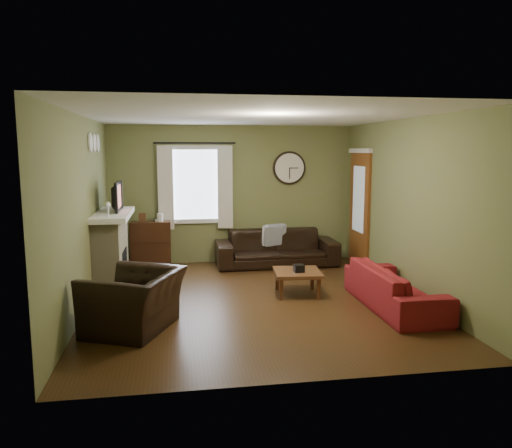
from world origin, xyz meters
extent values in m
cube|color=#3A2410|center=(0.00, 0.00, 0.00)|extent=(4.60, 5.20, 0.00)
cube|color=white|center=(0.00, 0.00, 2.60)|extent=(4.60, 5.20, 0.00)
cube|color=olive|center=(-2.30, 0.00, 1.30)|extent=(0.00, 5.20, 2.60)
cube|color=olive|center=(2.30, 0.00, 1.30)|extent=(0.00, 5.20, 2.60)
cube|color=olive|center=(0.00, 2.60, 1.30)|extent=(4.60, 0.00, 2.60)
cube|color=olive|center=(0.00, -2.60, 1.30)|extent=(4.60, 0.00, 2.60)
cube|color=#C2B386|center=(-2.10, 1.15, 0.55)|extent=(0.40, 1.40, 1.10)
cube|color=black|center=(-1.91, 1.15, 0.30)|extent=(0.04, 0.60, 0.55)
cube|color=white|center=(-2.07, 1.15, 1.14)|extent=(0.58, 1.60, 0.08)
imported|color=black|center=(-2.05, 1.30, 1.35)|extent=(0.08, 0.60, 0.35)
cube|color=#994C3F|center=(-1.97, 1.30, 1.41)|extent=(0.02, 0.62, 0.36)
cylinder|color=white|center=(-2.28, 0.80, 2.25)|extent=(0.28, 0.28, 0.03)
cylinder|color=white|center=(-2.28, 1.15, 2.25)|extent=(0.28, 0.28, 0.03)
cylinder|color=white|center=(-2.28, 1.50, 2.25)|extent=(0.28, 0.28, 0.03)
cylinder|color=black|center=(-0.70, 2.48, 2.27)|extent=(0.03, 0.03, 1.50)
cube|color=silver|center=(-1.25, 2.48, 1.45)|extent=(0.28, 0.04, 1.55)
cube|color=silver|center=(-0.15, 2.48, 1.45)|extent=(0.28, 0.04, 1.55)
cube|color=brown|center=(2.27, 1.85, 1.05)|extent=(0.05, 0.90, 2.10)
imported|color=#56321B|center=(-1.46, 2.36, 0.96)|extent=(0.16, 0.21, 0.02)
imported|color=black|center=(0.77, 2.14, 0.33)|extent=(2.25, 0.88, 0.66)
cube|color=#969EAB|center=(0.77, 2.28, 0.55)|extent=(0.42, 0.24, 0.40)
cube|color=#969EAB|center=(0.71, 2.24, 0.55)|extent=(0.38, 0.17, 0.37)
imported|color=maroon|center=(1.85, -0.63, 0.28)|extent=(0.76, 1.94, 0.57)
imported|color=black|center=(-1.59, -0.94, 0.35)|extent=(1.31, 1.38, 0.71)
cube|color=black|center=(0.69, 0.12, 0.40)|extent=(0.15, 0.15, 0.11)
camera|label=1|loc=(-1.08, -6.84, 2.14)|focal=35.00mm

